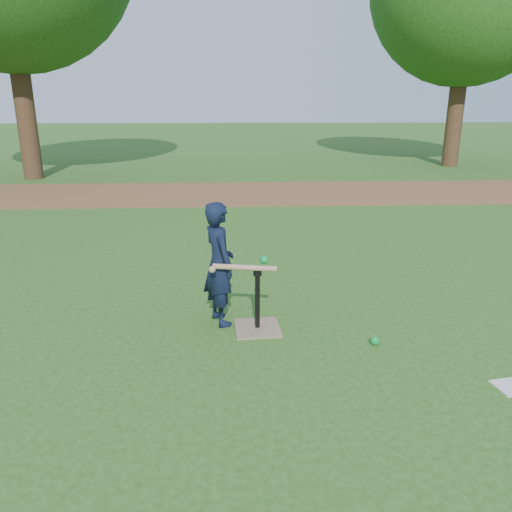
{
  "coord_description": "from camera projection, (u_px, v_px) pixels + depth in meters",
  "views": [
    {
      "loc": [
        -0.55,
        -4.0,
        2.15
      ],
      "look_at": [
        -0.33,
        0.68,
        0.65
      ],
      "focal_mm": 35.0,
      "sensor_mm": 36.0,
      "label": 1
    }
  ],
  "objects": [
    {
      "name": "wiffle_ball_ground",
      "position": [
        375.0,
        341.0,
        4.52
      ],
      "size": [
        0.08,
        0.08,
        0.08
      ],
      "primitive_type": "sphere",
      "color": "#0D933E",
      "rests_on": "ground"
    },
    {
      "name": "ground",
      "position": [
        296.0,
        347.0,
        4.49
      ],
      "size": [
        80.0,
        80.0,
        0.0
      ],
      "primitive_type": "plane",
      "color": "#285116",
      "rests_on": "ground"
    },
    {
      "name": "dirt_strip",
      "position": [
        256.0,
        193.0,
        11.62
      ],
      "size": [
        24.0,
        3.0,
        0.01
      ],
      "primitive_type": "cube",
      "color": "brown",
      "rests_on": "ground"
    },
    {
      "name": "child",
      "position": [
        219.0,
        264.0,
        4.82
      ],
      "size": [
        0.44,
        0.52,
        1.22
      ],
      "primitive_type": "imported",
      "rotation": [
        0.0,
        0.0,
        1.96
      ],
      "color": "black",
      "rests_on": "ground"
    },
    {
      "name": "batting_tee",
      "position": [
        257.0,
        319.0,
        4.81
      ],
      "size": [
        0.46,
        0.46,
        0.61
      ],
      "color": "#876D55",
      "rests_on": "ground"
    },
    {
      "name": "swing_action",
      "position": [
        245.0,
        266.0,
        4.63
      ],
      "size": [
        0.63,
        0.19,
        0.12
      ],
      "color": "tan",
      "rests_on": "ground"
    }
  ]
}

